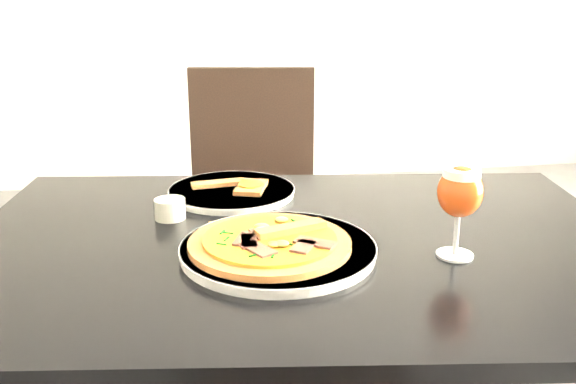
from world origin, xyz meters
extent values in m
cube|color=black|center=(-0.30, 0.18, 0.73)|extent=(1.30, 0.96, 0.03)
cylinder|color=black|center=(-0.79, 0.59, 0.36)|extent=(0.05, 0.05, 0.72)
cylinder|color=black|center=(0.28, 0.44, 0.36)|extent=(0.05, 0.05, 0.72)
cube|color=black|center=(-0.30, 1.01, 0.46)|extent=(0.49, 0.49, 0.04)
cylinder|color=black|center=(-0.49, 0.86, 0.22)|extent=(0.04, 0.04, 0.44)
cylinder|color=black|center=(-0.15, 0.81, 0.22)|extent=(0.04, 0.04, 0.44)
cylinder|color=black|center=(-0.44, 1.21, 0.22)|extent=(0.04, 0.04, 0.44)
cylinder|color=black|center=(-0.10, 1.15, 0.22)|extent=(0.04, 0.04, 0.44)
cube|color=black|center=(-0.27, 1.20, 0.71)|extent=(0.41, 0.09, 0.43)
cylinder|color=white|center=(-0.34, 0.12, 0.76)|extent=(0.38, 0.38, 0.02)
cylinder|color=#A15B26|center=(-0.36, 0.11, 0.77)|extent=(0.27, 0.27, 0.01)
cylinder|color=#BD630F|center=(-0.36, 0.11, 0.78)|extent=(0.22, 0.22, 0.01)
cube|color=#4D2A21|center=(-0.33, 0.11, 0.79)|extent=(0.05, 0.03, 0.00)
cube|color=#4D2A21|center=(-0.34, 0.15, 0.79)|extent=(0.05, 0.06, 0.00)
cube|color=#4D2A21|center=(-0.39, 0.17, 0.79)|extent=(0.05, 0.06, 0.00)
cube|color=#4D2A21|center=(-0.39, 0.11, 0.79)|extent=(0.05, 0.03, 0.00)
cube|color=#4D2A21|center=(-0.38, 0.07, 0.79)|extent=(0.05, 0.06, 0.00)
cube|color=#4D2A21|center=(-0.33, 0.05, 0.79)|extent=(0.05, 0.06, 0.00)
ellipsoid|color=#CBCC42|center=(-0.34, 0.12, 0.79)|extent=(0.03, 0.03, 0.01)
ellipsoid|color=#CBCC42|center=(-0.36, 0.18, 0.79)|extent=(0.03, 0.03, 0.01)
ellipsoid|color=#CBCC42|center=(-0.38, 0.12, 0.79)|extent=(0.03, 0.03, 0.01)
ellipsoid|color=#CBCC42|center=(-0.42, 0.08, 0.79)|extent=(0.03, 0.03, 0.01)
ellipsoid|color=#CBCC42|center=(-0.36, 0.09, 0.79)|extent=(0.03, 0.03, 0.01)
ellipsoid|color=#CBCC42|center=(-0.30, 0.07, 0.79)|extent=(0.03, 0.03, 0.01)
cube|color=#0E4F0F|center=(-0.35, 0.12, 0.79)|extent=(0.01, 0.02, 0.00)
cube|color=#0E4F0F|center=(-0.37, 0.15, 0.79)|extent=(0.01, 0.02, 0.00)
cube|color=#0E4F0F|center=(-0.42, 0.15, 0.79)|extent=(0.02, 0.01, 0.00)
cube|color=#0E4F0F|center=(-0.39, 0.11, 0.79)|extent=(0.02, 0.00, 0.00)
cube|color=#0E4F0F|center=(-0.41, 0.08, 0.79)|extent=(0.02, 0.01, 0.00)
cube|color=#0E4F0F|center=(-0.36, 0.09, 0.79)|extent=(0.01, 0.02, 0.00)
cube|color=#0E4F0F|center=(-0.35, 0.07, 0.79)|extent=(0.01, 0.02, 0.00)
cube|color=#0E4F0F|center=(-0.30, 0.06, 0.79)|extent=(0.02, 0.01, 0.00)
cube|color=#0E4F0F|center=(-0.33, 0.11, 0.79)|extent=(0.02, 0.00, 0.00)
cube|color=#0E4F0F|center=(-0.31, 0.14, 0.79)|extent=(0.02, 0.01, 0.00)
cube|color=#A15B26|center=(-0.32, 0.13, 0.79)|extent=(0.13, 0.06, 0.01)
cylinder|color=white|center=(-0.40, 0.45, 0.76)|extent=(0.31, 0.31, 0.01)
cube|color=#A15B26|center=(-0.42, 0.47, 0.77)|extent=(0.12, 0.04, 0.01)
cube|color=#A15B26|center=(-0.35, 0.43, 0.77)|extent=(0.08, 0.11, 0.01)
cylinder|color=#BD630F|center=(-0.35, 0.43, 0.78)|extent=(0.05, 0.05, 0.00)
cube|color=#A15B26|center=(-0.40, 0.25, 0.75)|extent=(0.12, 0.03, 0.01)
cylinder|color=beige|center=(-0.53, 0.32, 0.77)|extent=(0.06, 0.06, 0.04)
cylinder|color=gold|center=(-0.53, 0.32, 0.78)|extent=(0.05, 0.05, 0.01)
cylinder|color=silver|center=(-0.05, 0.06, 0.75)|extent=(0.06, 0.06, 0.00)
cylinder|color=silver|center=(-0.05, 0.06, 0.79)|extent=(0.01, 0.01, 0.07)
ellipsoid|color=#93300E|center=(-0.05, 0.06, 0.86)|extent=(0.07, 0.07, 0.09)
cylinder|color=white|center=(-0.05, 0.06, 0.90)|extent=(0.06, 0.06, 0.01)
camera|label=1|loc=(-0.49, -0.87, 1.19)|focal=40.00mm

